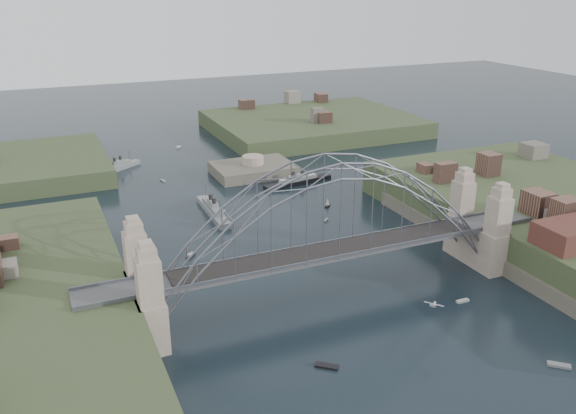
# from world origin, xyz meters

# --- Properties ---
(ground) EXTENTS (500.00, 500.00, 0.00)m
(ground) POSITION_xyz_m (0.00, 0.00, 0.00)
(ground) COLOR black
(ground) RESTS_ON ground
(bridge) EXTENTS (84.00, 13.80, 24.60)m
(bridge) POSITION_xyz_m (0.00, 0.00, 12.32)
(bridge) COLOR #4D4D50
(bridge) RESTS_ON ground
(shore_east) EXTENTS (50.50, 90.00, 12.00)m
(shore_east) POSITION_xyz_m (57.32, 0.00, 1.97)
(shore_east) COLOR #374526
(shore_east) RESTS_ON ground
(headland_ne) EXTENTS (70.00, 55.00, 9.50)m
(headland_ne) POSITION_xyz_m (50.00, 110.00, 0.75)
(headland_ne) COLOR #374526
(headland_ne) RESTS_ON ground
(fort_island) EXTENTS (22.00, 16.00, 9.40)m
(fort_island) POSITION_xyz_m (12.00, 70.00, -0.34)
(fort_island) COLOR #575243
(fort_island) RESTS_ON ground
(naval_cruiser_near) EXTENTS (3.04, 20.24, 6.06)m
(naval_cruiser_near) POSITION_xyz_m (-7.48, 44.77, 0.94)
(naval_cruiser_near) COLOR gray
(naval_cruiser_near) RESTS_ON ground
(naval_cruiser_far) EXTENTS (14.06, 11.15, 5.35)m
(naval_cruiser_far) POSITION_xyz_m (-22.33, 89.50, 0.83)
(naval_cruiser_far) COLOR gray
(naval_cruiser_far) RESTS_ON ground
(ocean_liner) EXTENTS (20.49, 6.07, 4.99)m
(ocean_liner) POSITION_xyz_m (20.01, 57.04, 0.77)
(ocean_liner) COLOR black
(ocean_liner) RESTS_ON ground
(aeroplane) EXTENTS (2.04, 2.46, 0.43)m
(aeroplane) POSITION_xyz_m (7.26, -19.23, 6.39)
(aeroplane) COLOR silver
(small_boat_a) EXTENTS (2.36, 2.50, 1.43)m
(small_boat_a) POSITION_xyz_m (-18.33, 24.38, 0.28)
(small_boat_a) COLOR #B8B8B3
(small_boat_a) RESTS_ON ground
(small_boat_b) EXTENTS (1.60, 1.59, 0.45)m
(small_boat_b) POSITION_xyz_m (14.96, 30.47, 0.15)
(small_boat_b) COLOR #B8B8B3
(small_boat_b) RESTS_ON ground
(small_boat_c) EXTENTS (3.28, 2.97, 0.45)m
(small_boat_c) POSITION_xyz_m (-10.08, -18.66, 0.15)
(small_boat_c) COLOR #B8B8B3
(small_boat_c) RESTS_ON ground
(small_boat_d) EXTENTS (2.22, 2.27, 2.38)m
(small_boat_d) POSITION_xyz_m (19.52, 38.63, 0.87)
(small_boat_d) COLOR #B8B8B3
(small_boat_d) RESTS_ON ground
(small_boat_e) EXTENTS (3.46, 1.57, 0.45)m
(small_boat_e) POSITION_xyz_m (-35.38, 59.65, 0.15)
(small_boat_e) COLOR #B8B8B3
(small_boat_e) RESTS_ON ground
(small_boat_f) EXTENTS (1.47, 1.60, 0.45)m
(small_boat_f) POSITION_xyz_m (-5.00, 45.94, 0.15)
(small_boat_f) COLOR #B8B8B3
(small_boat_f) RESTS_ON ground
(small_boat_g) EXTENTS (3.05, 2.86, 0.45)m
(small_boat_g) POSITION_xyz_m (20.25, -31.71, 0.15)
(small_boat_g) COLOR #B8B8B3
(small_boat_g) RESTS_ON ground
(small_boat_h) EXTENTS (1.21, 2.28, 0.45)m
(small_boat_h) POSITION_xyz_m (-12.84, 73.95, 0.15)
(small_boat_h) COLOR #B8B8B3
(small_boat_h) RESTS_ON ground
(small_boat_i) EXTENTS (1.88, 2.25, 0.45)m
(small_boat_i) POSITION_xyz_m (33.54, 19.68, 0.15)
(small_boat_i) COLOR #B8B8B3
(small_boat_i) RESTS_ON ground
(small_boat_k) EXTENTS (1.97, 1.15, 1.43)m
(small_boat_k) POSITION_xyz_m (-0.39, 106.82, 0.29)
(small_boat_k) COLOR #B8B8B3
(small_boat_k) RESTS_ON ground
(small_boat_l) EXTENTS (2.81, 2.40, 1.43)m
(small_boat_l) POSITION_xyz_m (-39.47, 29.66, 0.28)
(small_boat_l) COLOR #B8B8B3
(small_boat_l) RESTS_ON ground
(small_boat_m) EXTENTS (2.33, 0.79, 0.45)m
(small_boat_m) POSITION_xyz_m (19.58, -11.59, 0.15)
(small_boat_m) COLOR #B8B8B3
(small_boat_m) RESTS_ON ground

